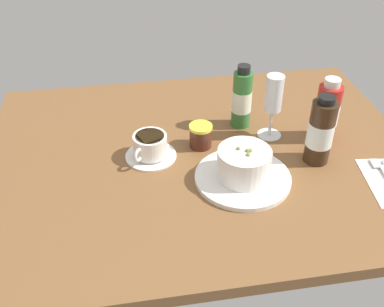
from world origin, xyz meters
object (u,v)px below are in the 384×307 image
at_px(sauce_bottle_brown, 320,132).
at_px(sauce_bottle_green, 242,99).
at_px(coffee_cup, 150,147).
at_px(porridge_bowl, 244,167).
at_px(jam_jar, 199,136).
at_px(wine_glass, 274,97).
at_px(sauce_bottle_red, 327,112).

bearing_deg(sauce_bottle_brown, sauce_bottle_green, 127.34).
xyz_separation_m(coffee_cup, sauce_bottle_brown, (0.41, -0.08, 0.05)).
relative_size(porridge_bowl, jam_jar, 3.66).
bearing_deg(jam_jar, wine_glass, 5.66).
height_order(jam_jar, sauce_bottle_green, sauce_bottle_green).
xyz_separation_m(porridge_bowl, wine_glass, (0.12, 0.17, 0.08)).
relative_size(jam_jar, sauce_bottle_brown, 0.34).
bearing_deg(sauce_bottle_red, wine_glass, 166.37).
xyz_separation_m(coffee_cup, wine_glass, (0.33, 0.05, 0.09)).
xyz_separation_m(porridge_bowl, sauce_bottle_red, (0.26, 0.14, 0.04)).
bearing_deg(coffee_cup, porridge_bowl, -31.66).
bearing_deg(sauce_bottle_green, coffee_cup, -157.12).
relative_size(wine_glass, sauce_bottle_brown, 0.98).
relative_size(wine_glass, sauce_bottle_green, 0.98).
height_order(sauce_bottle_green, sauce_bottle_brown, same).
bearing_deg(wine_glass, sauce_bottle_green, 135.57).
xyz_separation_m(wine_glass, sauce_bottle_green, (-0.07, 0.06, -0.03)).
relative_size(coffee_cup, sauce_bottle_green, 0.72).
bearing_deg(sauce_bottle_brown, jam_jar, 158.80).
bearing_deg(wine_glass, sauce_bottle_red, -13.63).
height_order(coffee_cup, sauce_bottle_brown, sauce_bottle_brown).
distance_m(jam_jar, sauce_bottle_brown, 0.30).
height_order(porridge_bowl, wine_glass, wine_glass).
height_order(wine_glass, sauce_bottle_red, wine_glass).
xyz_separation_m(sauce_bottle_green, sauce_bottle_brown, (0.15, -0.19, 0.00)).
height_order(wine_glass, jam_jar, wine_glass).
relative_size(jam_jar, sauce_bottle_green, 0.35).
xyz_separation_m(sauce_bottle_red, sauce_bottle_green, (-0.20, 0.10, 0.00)).
distance_m(porridge_bowl, wine_glass, 0.22).
xyz_separation_m(wine_glass, sauce_bottle_brown, (0.08, -0.13, -0.03)).
distance_m(wine_glass, jam_jar, 0.21).
bearing_deg(porridge_bowl, wine_glass, 55.58).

